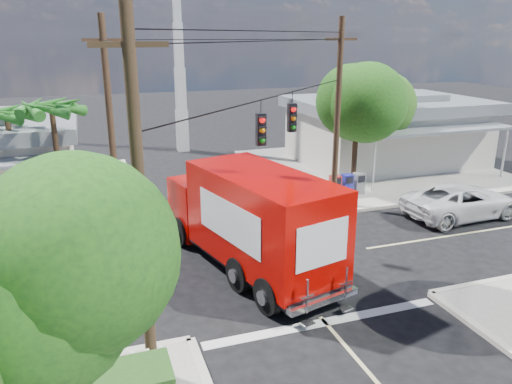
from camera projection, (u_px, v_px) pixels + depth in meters
name	position (u px, v px, depth m)	size (l,w,h in m)	color
ground	(273.00, 263.00, 18.74)	(120.00, 120.00, 0.00)	black
sidewalk_ne	(371.00, 168.00, 31.91)	(14.12, 14.12, 0.14)	gray
road_markings	(288.00, 280.00, 17.41)	(32.00, 32.00, 0.01)	beige
building_ne	(386.00, 128.00, 32.72)	(11.80, 10.20, 4.50)	silver
radio_tower	(180.00, 73.00, 35.23)	(0.80, 0.80, 17.00)	silver
tree_sw_front	(50.00, 273.00, 8.46)	(3.88, 3.78, 6.03)	#422D1C
tree_ne_front	(358.00, 104.00, 25.64)	(4.21, 4.14, 6.66)	#422D1C
tree_ne_back	(378.00, 108.00, 28.61)	(3.77, 3.66, 5.82)	#422D1C
palm_nw_front	(52.00, 111.00, 21.65)	(3.01, 3.08, 5.59)	#422D1C
palm_nw_back	(7.00, 116.00, 22.49)	(3.01, 3.08, 5.19)	#422D1C
utility_poles	(219.00, 135.00, 18.29)	(12.00, 10.68, 9.00)	#473321
vending_boxes	(347.00, 185.00, 26.14)	(1.90, 0.50, 1.10)	#A8201D
delivery_truck	(250.00, 219.00, 17.77)	(4.58, 9.02, 3.75)	black
parked_car	(462.00, 201.00, 23.24)	(2.61, 5.67, 1.57)	silver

